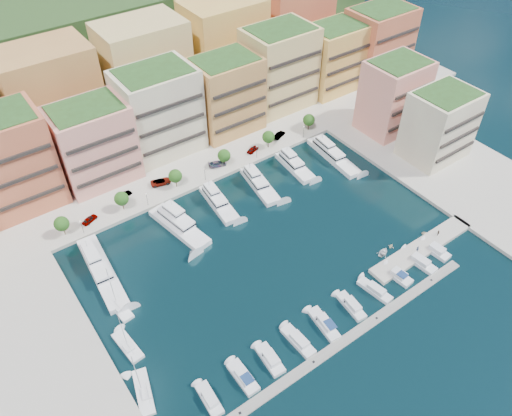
# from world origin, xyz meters

# --- Properties ---
(ground) EXTENTS (400.00, 400.00, 0.00)m
(ground) POSITION_xyz_m (0.00, 0.00, 0.00)
(ground) COLOR black
(ground) RESTS_ON ground
(north_quay) EXTENTS (220.00, 64.00, 2.00)m
(north_quay) POSITION_xyz_m (0.00, 62.00, 0.00)
(north_quay) COLOR #9E998E
(north_quay) RESTS_ON ground
(east_quay) EXTENTS (34.00, 76.00, 2.00)m
(east_quay) POSITION_xyz_m (62.00, -8.00, 0.00)
(east_quay) COLOR #9E998E
(east_quay) RESTS_ON ground
(hillside) EXTENTS (240.00, 40.00, 58.00)m
(hillside) POSITION_xyz_m (0.00, 110.00, 0.00)
(hillside) COLOR #193817
(hillside) RESTS_ON ground
(south_pontoon) EXTENTS (72.00, 2.20, 0.35)m
(south_pontoon) POSITION_xyz_m (-3.00, -30.00, 0.00)
(south_pontoon) COLOR gray
(south_pontoon) RESTS_ON ground
(finger_pier) EXTENTS (32.00, 5.00, 2.00)m
(finger_pier) POSITION_xyz_m (30.00, -22.00, 0.00)
(finger_pier) COLOR #9E998E
(finger_pier) RESTS_ON ground
(apartment_1) EXTENTS (20.00, 16.50, 26.80)m
(apartment_1) POSITION_xyz_m (-44.00, 51.99, 14.31)
(apartment_1) COLOR #C26540
(apartment_1) RESTS_ON north_quay
(apartment_2) EXTENTS (20.00, 15.50, 22.80)m
(apartment_2) POSITION_xyz_m (-23.00, 49.99, 12.31)
(apartment_2) COLOR #DE8D7B
(apartment_2) RESTS_ON north_quay
(apartment_3) EXTENTS (22.00, 16.50, 25.80)m
(apartment_3) POSITION_xyz_m (-2.00, 51.99, 13.81)
(apartment_3) COLOR beige
(apartment_3) RESTS_ON north_quay
(apartment_4) EXTENTS (20.00, 15.50, 23.80)m
(apartment_4) POSITION_xyz_m (20.00, 49.99, 12.81)
(apartment_4) COLOR tan
(apartment_4) RESTS_ON north_quay
(apartment_5) EXTENTS (22.00, 16.50, 26.80)m
(apartment_5) POSITION_xyz_m (42.00, 51.99, 14.31)
(apartment_5) COLOR #D1BB6E
(apartment_5) RESTS_ON north_quay
(apartment_6) EXTENTS (20.00, 15.50, 22.80)m
(apartment_6) POSITION_xyz_m (64.00, 49.99, 12.31)
(apartment_6) COLOR #DCB850
(apartment_6) RESTS_ON north_quay
(apartment_7) EXTENTS (22.00, 16.50, 24.80)m
(apartment_7) POSITION_xyz_m (84.00, 47.99, 13.31)
(apartment_7) COLOR #C26540
(apartment_7) RESTS_ON north_quay
(apartment_east_a) EXTENTS (18.00, 14.50, 22.80)m
(apartment_east_a) POSITION_xyz_m (62.00, 19.99, 12.31)
(apartment_east_a) COLOR #DE8D7B
(apartment_east_a) RESTS_ON east_quay
(apartment_east_b) EXTENTS (18.00, 14.50, 20.80)m
(apartment_east_b) POSITION_xyz_m (62.00, 1.99, 11.31)
(apartment_east_b) COLOR beige
(apartment_east_b) RESTS_ON east_quay
(backblock_1) EXTENTS (26.00, 18.00, 30.00)m
(backblock_1) POSITION_xyz_m (-25.00, 74.00, 16.00)
(backblock_1) COLOR tan
(backblock_1) RESTS_ON north_quay
(backblock_2) EXTENTS (26.00, 18.00, 30.00)m
(backblock_2) POSITION_xyz_m (5.00, 74.00, 16.00)
(backblock_2) COLOR #D1BB6E
(backblock_2) RESTS_ON north_quay
(backblock_3) EXTENTS (26.00, 18.00, 30.00)m
(backblock_3) POSITION_xyz_m (35.00, 74.00, 16.00)
(backblock_3) COLOR #DCB850
(backblock_3) RESTS_ON north_quay
(backblock_4) EXTENTS (26.00, 18.00, 30.00)m
(backblock_4) POSITION_xyz_m (65.00, 74.00, 16.00)
(backblock_4) COLOR #C26540
(backblock_4) RESTS_ON north_quay
(tree_0) EXTENTS (3.80, 3.80, 5.65)m
(tree_0) POSITION_xyz_m (-40.00, 33.50, 4.74)
(tree_0) COLOR #473323
(tree_0) RESTS_ON north_quay
(tree_1) EXTENTS (3.80, 3.80, 5.65)m
(tree_1) POSITION_xyz_m (-24.00, 33.50, 4.74)
(tree_1) COLOR #473323
(tree_1) RESTS_ON north_quay
(tree_2) EXTENTS (3.80, 3.80, 5.65)m
(tree_2) POSITION_xyz_m (-8.00, 33.50, 4.74)
(tree_2) COLOR #473323
(tree_2) RESTS_ON north_quay
(tree_3) EXTENTS (3.80, 3.80, 5.65)m
(tree_3) POSITION_xyz_m (8.00, 33.50, 4.74)
(tree_3) COLOR #473323
(tree_3) RESTS_ON north_quay
(tree_4) EXTENTS (3.80, 3.80, 5.65)m
(tree_4) POSITION_xyz_m (24.00, 33.50, 4.74)
(tree_4) COLOR #473323
(tree_4) RESTS_ON north_quay
(tree_5) EXTENTS (3.80, 3.80, 5.65)m
(tree_5) POSITION_xyz_m (40.00, 33.50, 4.74)
(tree_5) COLOR #473323
(tree_5) RESTS_ON north_quay
(lamppost_0) EXTENTS (0.30, 0.30, 4.20)m
(lamppost_0) POSITION_xyz_m (-36.00, 31.20, 3.83)
(lamppost_0) COLOR black
(lamppost_0) RESTS_ON north_quay
(lamppost_1) EXTENTS (0.30, 0.30, 4.20)m
(lamppost_1) POSITION_xyz_m (-18.00, 31.20, 3.83)
(lamppost_1) COLOR black
(lamppost_1) RESTS_ON north_quay
(lamppost_2) EXTENTS (0.30, 0.30, 4.20)m
(lamppost_2) POSITION_xyz_m (0.00, 31.20, 3.83)
(lamppost_2) COLOR black
(lamppost_2) RESTS_ON north_quay
(lamppost_3) EXTENTS (0.30, 0.30, 4.20)m
(lamppost_3) POSITION_xyz_m (18.00, 31.20, 3.83)
(lamppost_3) COLOR black
(lamppost_3) RESTS_ON north_quay
(lamppost_4) EXTENTS (0.30, 0.30, 4.20)m
(lamppost_4) POSITION_xyz_m (36.00, 31.20, 3.83)
(lamppost_4) COLOR black
(lamppost_4) RESTS_ON north_quay
(yacht_0) EXTENTS (6.57, 24.95, 7.30)m
(yacht_0) POSITION_xyz_m (-37.33, 17.70, 1.21)
(yacht_0) COLOR white
(yacht_0) RESTS_ON ground
(yacht_2) EXTENTS (8.17, 20.15, 7.30)m
(yacht_2) POSITION_xyz_m (-15.21, 20.02, 1.21)
(yacht_2) COLOR white
(yacht_2) RESTS_ON ground
(yacht_3) EXTENTS (5.95, 16.72, 7.30)m
(yacht_3) POSITION_xyz_m (-2.10, 21.51, 1.21)
(yacht_3) COLOR white
(yacht_3) RESTS_ON ground
(yacht_4) EXTENTS (7.16, 17.60, 7.30)m
(yacht_4) POSITION_xyz_m (11.40, 21.13, 1.09)
(yacht_4) COLOR white
(yacht_4) RESTS_ON ground
(yacht_5) EXTENTS (5.68, 15.60, 7.30)m
(yacht_5) POSITION_xyz_m (24.74, 22.01, 1.21)
(yacht_5) COLOR white
(yacht_5) RESTS_ON ground
(yacht_6) EXTENTS (6.11, 21.51, 7.30)m
(yacht_6) POSITION_xyz_m (37.25, 19.28, 1.21)
(yacht_6) COLOR white
(yacht_6) RESTS_ON ground
(cruiser_0) EXTENTS (3.06, 7.62, 2.55)m
(cruiser_0) POSITION_xyz_m (-33.25, -24.58, 0.55)
(cruiser_0) COLOR silver
(cruiser_0) RESTS_ON ground
(cruiser_1) EXTENTS (2.90, 8.02, 2.66)m
(cruiser_1) POSITION_xyz_m (-25.50, -24.61, 0.57)
(cruiser_1) COLOR silver
(cruiser_1) RESTS_ON ground
(cruiser_2) EXTENTS (3.44, 7.84, 2.55)m
(cruiser_2) POSITION_xyz_m (-18.84, -24.58, 0.55)
(cruiser_2) COLOR silver
(cruiser_2) RESTS_ON ground
(cruiser_3) EXTENTS (2.96, 8.69, 2.55)m
(cruiser_3) POSITION_xyz_m (-11.56, -24.59, 0.55)
(cruiser_3) COLOR silver
(cruiser_3) RESTS_ON ground
(cruiser_4) EXTENTS (3.70, 9.25, 2.66)m
(cruiser_4) POSITION_xyz_m (-4.40, -24.62, 0.57)
(cruiser_4) COLOR silver
(cruiser_4) RESTS_ON ground
(cruiser_5) EXTENTS (3.35, 8.33, 2.55)m
(cruiser_5) POSITION_xyz_m (3.62, -24.59, 0.55)
(cruiser_5) COLOR silver
(cruiser_5) RESTS_ON ground
(cruiser_6) EXTENTS (3.55, 8.82, 2.55)m
(cruiser_6) POSITION_xyz_m (10.99, -24.59, 0.55)
(cruiser_6) COLOR silver
(cruiser_6) RESTS_ON ground
(cruiser_7) EXTENTS (3.52, 7.44, 2.66)m
(cruiser_7) POSITION_xyz_m (18.48, -24.59, 0.57)
(cruiser_7) COLOR silver
(cruiser_7) RESTS_ON ground
(cruiser_8) EXTENTS (3.57, 9.30, 2.55)m
(cruiser_8) POSITION_xyz_m (25.89, -24.60, 0.55)
(cruiser_8) COLOR silver
(cruiser_8) RESTS_ON ground
(cruiser_9) EXTENTS (3.41, 7.60, 2.55)m
(cruiser_9) POSITION_xyz_m (32.00, -24.58, 0.55)
(cruiser_9) COLOR silver
(cruiser_9) RESTS_ON ground
(sailboat_1) EXTENTS (3.67, 8.98, 13.20)m
(sailboat_1) POSITION_xyz_m (-40.89, -4.81, 0.31)
(sailboat_1) COLOR white
(sailboat_1) RESTS_ON ground
(sailboat_2) EXTENTS (3.66, 9.78, 13.20)m
(sailboat_2) POSITION_xyz_m (-38.37, 5.66, 0.31)
(sailboat_2) COLOR white
(sailboat_2) RESTS_ON ground
(sailboat_0) EXTENTS (5.30, 10.24, 13.20)m
(sailboat_0) POSITION_xyz_m (-42.74, -15.90, 0.31)
(sailboat_0) COLOR white
(sailboat_0) RESTS_ON ground
(tender_1) EXTENTS (2.04, 1.88, 0.89)m
(tender_1) POSITION_xyz_m (24.30, -17.09, 0.44)
(tender_1) COLOR beige
(tender_1) RESTS_ON ground
(tender_3) EXTENTS (2.01, 1.90, 0.83)m
(tender_3) POSITION_xyz_m (34.57, -18.80, 0.42)
(tender_3) COLOR beige
(tender_3) RESTS_ON ground
(tender_0) EXTENTS (4.09, 3.40, 0.73)m
(tender_0) POSITION_xyz_m (21.29, -17.40, 0.37)
(tender_0) COLOR silver
(tender_0) RESTS_ON ground
(car_0) EXTENTS (4.72, 3.36, 1.49)m
(car_0) POSITION_xyz_m (-33.11, 34.31, 1.75)
(car_0) COLOR gray
(car_0) RESTS_ON north_quay
(car_1) EXTENTS (4.39, 2.38, 1.37)m
(car_1) POSITION_xyz_m (-21.65, 37.98, 1.69)
(car_1) COLOR gray
(car_1) RESTS_ON north_quay
(car_2) EXTENTS (6.20, 3.96, 1.59)m
(car_2) POSITION_xyz_m (-11.04, 37.02, 1.80)
(car_2) COLOR gray
(car_2) RESTS_ON north_quay
(car_3) EXTENTS (5.73, 3.65, 1.55)m
(car_3) POSITION_xyz_m (6.30, 34.74, 1.77)
(car_3) COLOR gray
(car_3) RESTS_ON north_quay
(car_4) EXTENTS (4.74, 3.14, 1.50)m
(car_4) POSITION_xyz_m (18.87, 34.53, 1.75)
(car_4) COLOR gray
(car_4) RESTS_ON north_quay
(car_5) EXTENTS (4.96, 3.23, 1.55)m
(car_5) POSITION_xyz_m (30.11, 35.83, 1.77)
(car_5) COLOR gray
(car_5) RESTS_ON north_quay
(person_0) EXTENTS (0.52, 0.69, 1.70)m
(person_0) POSITION_xyz_m (27.70, -22.25, 1.85)
(person_0) COLOR #283551
(person_0) RESTS_ON finger_pier
(person_1) EXTENTS (0.95, 0.87, 1.58)m
(person_1) POSITION_xyz_m (36.14, -21.56, 1.79)
(person_1) COLOR brown
(person_1) RESTS_ON finger_pier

